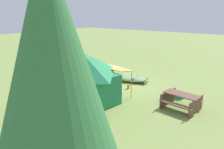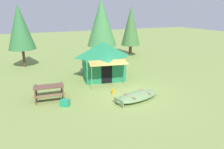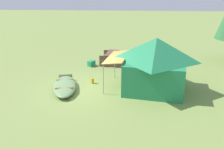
{
  "view_description": "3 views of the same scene",
  "coord_description": "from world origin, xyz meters",
  "views": [
    {
      "loc": [
        -7.9,
        10.99,
        4.67
      ],
      "look_at": [
        -0.15,
        0.91,
        0.98
      ],
      "focal_mm": 34.62,
      "sensor_mm": 36.0,
      "label": 1
    },
    {
      "loc": [
        -5.8,
        -10.68,
        5.01
      ],
      "look_at": [
        -0.35,
        1.49,
        0.81
      ],
      "focal_mm": 33.03,
      "sensor_mm": 36.0,
      "label": 2
    },
    {
      "loc": [
        12.09,
        2.05,
        5.3
      ],
      "look_at": [
        0.51,
        1.34,
        1.06
      ],
      "focal_mm": 40.38,
      "sensor_mm": 36.0,
      "label": 3
    }
  ],
  "objects": [
    {
      "name": "ground_plane",
      "position": [
        0.0,
        0.0,
        0.0
      ],
      "size": [
        80.0,
        80.0,
        0.0
      ],
      "primitive_type": "plane",
      "color": "olive"
    },
    {
      "name": "beached_rowboat",
      "position": [
        0.06,
        -1.19,
        0.21
      ],
      "size": [
        3.12,
        1.75,
        0.39
      ],
      "color": "#6A8C57",
      "rests_on": "ground_plane"
    },
    {
      "name": "canvas_cabin_tent",
      "position": [
        -0.23,
        3.5,
        1.43
      ],
      "size": [
        3.61,
        4.54,
        2.76
      ],
      "color": "#238050",
      "rests_on": "ground_plane"
    },
    {
      "name": "picnic_table",
      "position": [
        -4.58,
        1.03,
        0.49
      ],
      "size": [
        1.84,
        1.63,
        0.79
      ],
      "color": "brown",
      "rests_on": "ground_plane"
    },
    {
      "name": "cooler_box",
      "position": [
        -3.97,
        -0.33,
        0.18
      ],
      "size": [
        0.59,
        0.53,
        0.37
      ],
      "primitive_type": "cube",
      "rotation": [
        0.0,
        0.0,
        2.58
      ],
      "color": "#209163",
      "rests_on": "ground_plane"
    },
    {
      "name": "fuel_can",
      "position": [
        -0.88,
        0.16,
        0.15
      ],
      "size": [
        0.23,
        0.23,
        0.3
      ],
      "primitive_type": "cylinder",
      "rotation": [
        0.0,
        0.0,
        0.66
      ],
      "color": "orange",
      "rests_on": "ground_plane"
    },
    {
      "name": "pine_tree_back_left",
      "position": [
        1.96,
        9.22,
        3.77
      ],
      "size": [
        3.01,
        3.01,
        6.1
      ],
      "color": "brown",
      "rests_on": "ground_plane"
    },
    {
      "name": "pine_tree_back_right",
      "position": [
        -5.64,
        9.3,
        3.56
      ],
      "size": [
        2.36,
        2.36,
        5.52
      ],
      "color": "#4F3628",
      "rests_on": "ground_plane"
    },
    {
      "name": "pine_tree_far_center",
      "position": [
        5.6,
        9.66,
        3.35
      ],
      "size": [
        2.08,
        2.08,
        5.54
      ],
      "color": "#4D3F2B",
      "rests_on": "ground_plane"
    }
  ]
}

